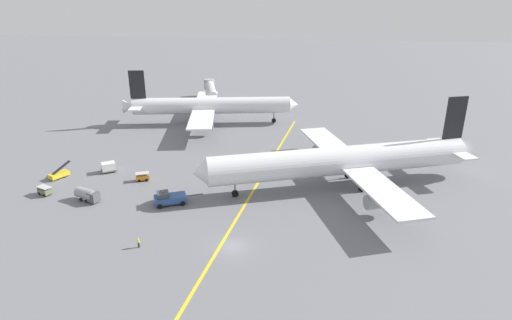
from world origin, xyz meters
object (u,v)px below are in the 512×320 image
ground_crew_ramp_agent_by_cones (138,242)px  jet_bridge (210,89)px  airliner_being_pushed (342,161)px  gse_fuel_bowser_stubby (88,195)px  gse_belt_loader_portside (59,174)px  gse_baggage_cart_near_cluster (45,191)px  airliner_at_gate_left (210,106)px  gse_baggage_cart_trailing (143,177)px  gse_container_dolly_flat (109,167)px  pushback_tug (169,198)px

ground_crew_ramp_agent_by_cones → jet_bridge: bearing=96.6°
airliner_being_pushed → gse_fuel_bowser_stubby: 49.37m
gse_belt_loader_portside → gse_baggage_cart_near_cluster: size_ratio=1.58×
gse_baggage_cart_near_cluster → gse_fuel_bowser_stubby: bearing=-8.2°
airliner_at_gate_left → gse_baggage_cart_near_cluster: bearing=-112.0°
gse_fuel_bowser_stubby → airliner_at_gate_left: bearing=78.1°
airliner_at_gate_left → gse_baggage_cart_near_cluster: airliner_at_gate_left is taller
airliner_being_pushed → jet_bridge: airliner_being_pushed is taller
gse_baggage_cart_trailing → jet_bridge: size_ratio=0.14×
gse_belt_loader_portside → gse_fuel_bowser_stubby: (11.40, -9.31, 0.51)m
gse_container_dolly_flat → gse_baggage_cart_near_cluster: size_ratio=1.24×
gse_baggage_cart_near_cluster → jet_bridge: 79.80m
pushback_tug → ground_crew_ramp_agent_by_cones: size_ratio=5.14×
ground_crew_ramp_agent_by_cones → jet_bridge: (-10.80, 93.57, 3.55)m
airliner_at_gate_left → jet_bridge: airliner_at_gate_left is taller
gse_fuel_bowser_stubby → gse_container_dolly_flat: gse_fuel_bowser_stubby is taller
gse_container_dolly_flat → gse_baggage_cart_trailing: bearing=-20.7°
jet_bridge → gse_baggage_cart_near_cluster: bearing=-100.4°
pushback_tug → gse_fuel_bowser_stubby: bearing=-176.7°
gse_baggage_cart_near_cluster → ground_crew_ramp_agent_by_cones: size_ratio=1.83×
airliner_at_gate_left → gse_fuel_bowser_stubby: bearing=-101.9°
airliner_at_gate_left → airliner_being_pushed: size_ratio=0.91×
gse_container_dolly_flat → airliner_at_gate_left: bearing=70.9°
airliner_at_gate_left → gse_container_dolly_flat: size_ratio=13.17×
gse_fuel_bowser_stubby → gse_baggage_cart_trailing: size_ratio=1.68×
gse_baggage_cart_trailing → gse_fuel_bowser_stubby: bearing=-122.7°
gse_belt_loader_portside → gse_container_dolly_flat: bearing=26.5°
pushback_tug → gse_container_dolly_flat: (-18.02, 12.89, -0.04)m
airliner_being_pushed → gse_baggage_cart_trailing: airliner_being_pushed is taller
gse_belt_loader_portside → jet_bridge: bearing=77.1°
gse_fuel_bowser_stubby → gse_baggage_cart_near_cluster: (-9.69, 1.39, -0.47)m
gse_fuel_bowser_stubby → gse_baggage_cart_trailing: (6.65, 10.36, -0.47)m
airliner_at_gate_left → gse_baggage_cart_trailing: airliner_at_gate_left is taller
pushback_tug → gse_baggage_cart_trailing: (-8.94, 9.46, -0.35)m
gse_baggage_cart_trailing → gse_belt_loader_portside: bearing=-176.7°
gse_baggage_cart_trailing → jet_bridge: 69.55m
airliner_being_pushed → pushback_tug: bearing=-158.9°
pushback_tug → airliner_at_gate_left: bearing=95.0°
gse_belt_loader_portside → gse_fuel_bowser_stubby: 14.73m
airliner_at_gate_left → ground_crew_ramp_agent_by_cones: bearing=-86.2°
gse_container_dolly_flat → gse_belt_loader_portside: bearing=-153.5°
gse_fuel_bowser_stubby → gse_container_dolly_flat: size_ratio=1.35×
gse_fuel_bowser_stubby → jet_bridge: bearing=86.6°
gse_belt_loader_portside → gse_baggage_cart_trailing: gse_belt_loader_portside is taller
pushback_tug → gse_baggage_cart_near_cluster: size_ratio=2.81×
gse_container_dolly_flat → gse_baggage_cart_near_cluster: gse_container_dolly_flat is taller
pushback_tug → ground_crew_ramp_agent_by_cones: bearing=-90.2°
gse_baggage_cart_near_cluster → jet_bridge: jet_bridge is taller
airliner_at_gate_left → gse_fuel_bowser_stubby: airliner_at_gate_left is taller
gse_belt_loader_portside → gse_baggage_cart_near_cluster: (1.71, -7.91, 0.04)m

